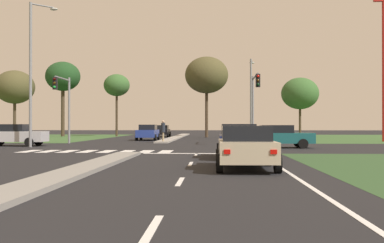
# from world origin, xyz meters

# --- Properties ---
(ground_plane) EXTENTS (200.00, 200.00, 0.00)m
(ground_plane) POSITION_xyz_m (0.00, 30.00, 0.00)
(ground_plane) COLOR black
(median_island_near) EXTENTS (1.20, 22.00, 0.14)m
(median_island_near) POSITION_xyz_m (0.00, 11.00, 0.07)
(median_island_near) COLOR gray
(median_island_near) RESTS_ON ground
(median_island_far) EXTENTS (1.20, 36.00, 0.14)m
(median_island_far) POSITION_xyz_m (0.00, 55.00, 0.07)
(median_island_far) COLOR gray
(median_island_far) RESTS_ON ground
(lane_dash_near) EXTENTS (0.14, 2.00, 0.01)m
(lane_dash_near) POSITION_xyz_m (3.50, 4.08, 0.01)
(lane_dash_near) COLOR silver
(lane_dash_near) RESTS_ON ground
(lane_dash_second) EXTENTS (0.14, 2.00, 0.01)m
(lane_dash_second) POSITION_xyz_m (3.50, 10.08, 0.01)
(lane_dash_second) COLOR silver
(lane_dash_second) RESTS_ON ground
(lane_dash_third) EXTENTS (0.14, 2.00, 0.01)m
(lane_dash_third) POSITION_xyz_m (3.50, 16.08, 0.01)
(lane_dash_third) COLOR silver
(lane_dash_third) RESTS_ON ground
(lane_dash_fourth) EXTENTS (0.14, 2.00, 0.01)m
(lane_dash_fourth) POSITION_xyz_m (3.50, 22.08, 0.01)
(lane_dash_fourth) COLOR silver
(lane_dash_fourth) RESTS_ON ground
(edge_line_right) EXTENTS (0.14, 24.00, 0.01)m
(edge_line_right) POSITION_xyz_m (6.85, 12.00, 0.01)
(edge_line_right) COLOR silver
(edge_line_right) RESTS_ON ground
(stop_bar_near) EXTENTS (6.40, 0.50, 0.01)m
(stop_bar_near) POSITION_xyz_m (3.80, 23.00, 0.01)
(stop_bar_near) COLOR silver
(stop_bar_near) RESTS_ON ground
(crosswalk_bar_near) EXTENTS (0.70, 2.80, 0.01)m
(crosswalk_bar_near) POSITION_xyz_m (-6.40, 24.80, 0.01)
(crosswalk_bar_near) COLOR silver
(crosswalk_bar_near) RESTS_ON ground
(crosswalk_bar_second) EXTENTS (0.70, 2.80, 0.01)m
(crosswalk_bar_second) POSITION_xyz_m (-5.25, 24.80, 0.01)
(crosswalk_bar_second) COLOR silver
(crosswalk_bar_second) RESTS_ON ground
(crosswalk_bar_third) EXTENTS (0.70, 2.80, 0.01)m
(crosswalk_bar_third) POSITION_xyz_m (-4.10, 24.80, 0.01)
(crosswalk_bar_third) COLOR silver
(crosswalk_bar_third) RESTS_ON ground
(crosswalk_bar_fourth) EXTENTS (0.70, 2.80, 0.01)m
(crosswalk_bar_fourth) POSITION_xyz_m (-2.95, 24.80, 0.01)
(crosswalk_bar_fourth) COLOR silver
(crosswalk_bar_fourth) RESTS_ON ground
(crosswalk_bar_fifth) EXTENTS (0.70, 2.80, 0.01)m
(crosswalk_bar_fifth) POSITION_xyz_m (-1.80, 24.80, 0.01)
(crosswalk_bar_fifth) COLOR silver
(crosswalk_bar_fifth) RESTS_ON ground
(crosswalk_bar_sixth) EXTENTS (0.70, 2.80, 0.01)m
(crosswalk_bar_sixth) POSITION_xyz_m (-0.65, 24.80, 0.01)
(crosswalk_bar_sixth) COLOR silver
(crosswalk_bar_sixth) RESTS_ON ground
(crosswalk_bar_seventh) EXTENTS (0.70, 2.80, 0.01)m
(crosswalk_bar_seventh) POSITION_xyz_m (0.50, 24.80, 0.01)
(crosswalk_bar_seventh) COLOR silver
(crosswalk_bar_seventh) RESTS_ON ground
(crosswalk_bar_eighth) EXTENTS (0.70, 2.80, 0.01)m
(crosswalk_bar_eighth) POSITION_xyz_m (1.65, 24.80, 0.01)
(crosswalk_bar_eighth) COLOR silver
(crosswalk_bar_eighth) RESTS_ON ground
(car_teal_near) EXTENTS (4.62, 2.08, 1.53)m
(car_teal_near) POSITION_xyz_m (8.75, 29.66, 0.79)
(car_teal_near) COLOR #19565B
(car_teal_near) RESTS_ON ground
(car_black_second) EXTENTS (2.00, 4.47, 1.49)m
(car_black_second) POSITION_xyz_m (-2.17, 58.09, 0.76)
(car_black_second) COLOR black
(car_black_second) RESTS_ON ground
(car_beige_third) EXTENTS (2.09, 4.32, 1.53)m
(car_beige_third) POSITION_xyz_m (5.55, 13.84, 0.78)
(car_beige_third) COLOR #BCAD8E
(car_beige_third) RESTS_ON ground
(car_blue_fourth) EXTENTS (2.03, 4.51, 1.56)m
(car_blue_fourth) POSITION_xyz_m (-2.16, 45.00, 0.80)
(car_blue_fourth) COLOR navy
(car_blue_fourth) RESTS_ON ground
(car_navy_fifth) EXTENTS (1.97, 4.42, 1.59)m
(car_navy_fifth) POSITION_xyz_m (5.56, 19.57, 0.81)
(car_navy_fifth) COLOR #161E47
(car_navy_fifth) RESTS_ON ground
(car_silver_seventh) EXTENTS (4.63, 2.05, 1.59)m
(car_silver_seventh) POSITION_xyz_m (-10.21, 31.67, 0.81)
(car_silver_seventh) COLOR #B7B7BC
(car_silver_seventh) RESTS_ON ground
(traffic_signal_far_left) EXTENTS (0.32, 3.92, 5.47)m
(traffic_signal_far_left) POSITION_xyz_m (-7.60, 35.20, 3.73)
(traffic_signal_far_left) COLOR gray
(traffic_signal_far_left) RESTS_ON ground
(traffic_signal_far_right) EXTENTS (0.32, 5.01, 5.52)m
(traffic_signal_far_right) POSITION_xyz_m (7.60, 34.77, 3.83)
(traffic_signal_far_right) COLOR gray
(traffic_signal_far_right) RESTS_ON ground
(street_lamp_second) EXTENTS (1.60, 1.49, 10.05)m
(street_lamp_second) POSITION_xyz_m (-8.15, 29.91, 5.55)
(street_lamp_second) COLOR gray
(street_lamp_second) RESTS_ON ground
(street_lamp_third) EXTENTS (0.62, 1.83, 8.37)m
(street_lamp_third) POSITION_xyz_m (8.28, 47.33, 4.68)
(street_lamp_third) COLOR gray
(street_lamp_third) RESTS_ON ground
(pedestrian_at_median) EXTENTS (0.34, 0.34, 1.80)m
(pedestrian_at_median) POSITION_xyz_m (0.09, 38.18, 1.23)
(pedestrian_at_median) COLOR #9E8966
(pedestrian_at_median) RESTS_ON median_island_far
(fastfood_pole_sign) EXTENTS (1.80, 0.40, 14.50)m
(fastfood_pole_sign) POSITION_xyz_m (20.05, 42.21, 10.32)
(fastfood_pole_sign) COLOR red
(fastfood_pole_sign) RESTS_ON ground
(treeline_near) EXTENTS (5.17, 5.17, 8.70)m
(treeline_near) POSITION_xyz_m (-21.78, 59.51, 6.48)
(treeline_near) COLOR #423323
(treeline_near) RESTS_ON ground
(treeline_second) EXTENTS (4.58, 4.58, 9.93)m
(treeline_second) POSITION_xyz_m (-15.67, 60.50, 7.90)
(treeline_second) COLOR #423323
(treeline_second) RESTS_ON ground
(treeline_third) EXTENTS (3.46, 3.46, 8.30)m
(treeline_third) POSITION_xyz_m (-8.55, 61.04, 6.77)
(treeline_third) COLOR #423323
(treeline_third) RESTS_ON ground
(treeline_fourth) EXTENTS (5.29, 5.29, 9.88)m
(treeline_fourth) POSITION_xyz_m (3.53, 56.17, 7.60)
(treeline_fourth) COLOR #423323
(treeline_fourth) RESTS_ON ground
(treeline_fifth) EXTENTS (4.82, 4.82, 7.63)m
(treeline_fifth) POSITION_xyz_m (15.54, 60.03, 5.57)
(treeline_fifth) COLOR #423323
(treeline_fifth) RESTS_ON ground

